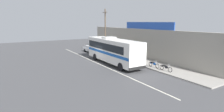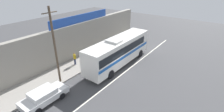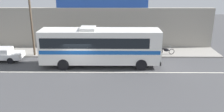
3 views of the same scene
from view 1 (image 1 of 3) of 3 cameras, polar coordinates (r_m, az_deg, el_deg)
ground_plane at (r=26.50m, az=-3.83°, el=-1.87°), size 70.00×70.00×0.00m
sidewalk_slab at (r=29.18m, az=5.27°, el=-0.54°), size 30.00×3.60×0.14m
storefront_facade at (r=30.12m, az=8.66°, el=4.23°), size 30.00×0.70×4.80m
storefront_billboard at (r=28.45m, az=11.36°, el=9.71°), size 10.68×0.12×1.10m
road_center_stripe at (r=26.16m, az=-5.39°, el=-2.06°), size 30.00×0.14×0.01m
intercity_bus at (r=24.92m, az=0.18°, el=2.16°), size 11.26×2.65×3.78m
parked_car at (r=34.61m, az=-6.79°, el=2.39°), size 4.30×1.90×1.37m
utility_pole at (r=32.33m, az=-2.21°, el=8.22°), size 1.60×0.22×8.08m
motorcycle_red at (r=21.93m, az=17.11°, el=-3.59°), size 1.90×0.56×0.94m
motorcycle_black at (r=23.24m, az=13.47°, el=-2.57°), size 1.83×0.56×0.94m
pedestrian_near_shop at (r=30.42m, az=3.83°, el=1.97°), size 0.30×0.48×1.69m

